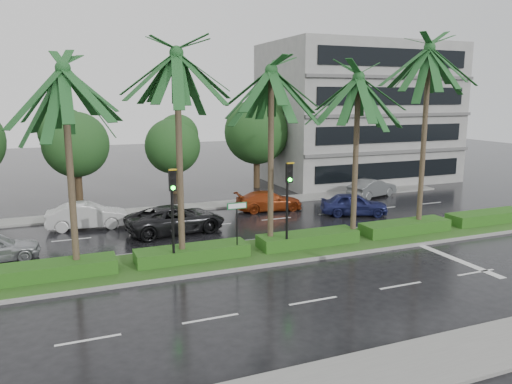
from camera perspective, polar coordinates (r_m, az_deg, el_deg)
name	(u,v)px	position (r m, az deg, el deg)	size (l,w,h in m)	color
ground	(261,261)	(23.37, 0.59, -7.85)	(120.00, 120.00, 0.00)	black
near_sidewalk	(404,369)	(15.29, 16.53, -18.78)	(40.00, 2.40, 0.12)	slate
far_sidewalk	(193,207)	(34.32, -7.25, -1.71)	(40.00, 2.00, 0.12)	slate
median	(253,253)	(24.22, -0.34, -6.97)	(36.00, 4.00, 0.15)	gray
hedge	(253,245)	(24.11, -0.34, -6.13)	(35.20, 1.40, 0.60)	#1C4A15
lane_markings	(323,255)	(24.30, 7.65, -7.19)	(34.00, 13.06, 0.01)	silver
palm_row	(226,75)	(22.64, -3.39, 13.19)	(26.30, 4.20, 10.66)	#3E3023
signal_median_left	(173,203)	(21.66, -9.50, -1.28)	(0.34, 0.42, 4.36)	black
signal_median_right	(288,194)	(23.46, 3.69, -0.21)	(0.34, 0.42, 4.36)	black
street_sign	(237,216)	(22.85, -2.18, -2.74)	(0.95, 0.09, 2.60)	black
bg_trees	(169,135)	(38.99, -9.89, 6.44)	(32.97, 5.28, 7.63)	#332817
building	(357,113)	(46.17, 11.52, 8.83)	(16.00, 10.00, 12.00)	gray
car_white	(87,216)	(30.31, -18.70, -2.58)	(4.52, 1.58, 1.49)	#BBBBBB
car_darkgrey	(176,219)	(28.20, -9.15, -3.07)	(5.51, 2.54, 1.53)	black
car_red	(269,201)	(33.18, 1.48, -1.02)	(4.48, 1.82, 1.30)	maroon
car_blue	(354,204)	(32.46, 11.14, -1.37)	(4.23, 1.70, 1.44)	navy
car_grey	(372,188)	(38.54, 13.13, 0.45)	(4.24, 1.48, 1.40)	#545759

